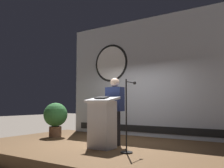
{
  "coord_description": "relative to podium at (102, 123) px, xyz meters",
  "views": [
    {
      "loc": [
        3.24,
        -4.87,
        1.26
      ],
      "look_at": [
        0.17,
        -0.08,
        1.73
      ],
      "focal_mm": 38.93,
      "sensor_mm": 36.0,
      "label": 1
    }
  ],
  "objects": [
    {
      "name": "banner_display",
      "position": [
        -0.2,
        2.33,
        1.24
      ],
      "size": [
        5.15,
        0.12,
        3.59
      ],
      "color": "#B2B7C1",
      "rests_on": "stage_platform"
    },
    {
      "name": "microphone_stand",
      "position": [
        0.69,
        -0.1,
        -0.04
      ],
      "size": [
        0.24,
        0.52,
        1.46
      ],
      "color": "black",
      "rests_on": "stage_platform"
    },
    {
      "name": "ground_plane",
      "position": [
        -0.17,
        0.48,
        -0.86
      ],
      "size": [
        40.0,
        40.0,
        0.0
      ],
      "primitive_type": "plane",
      "color": "#6B6056"
    },
    {
      "name": "podium",
      "position": [
        0.0,
        0.0,
        0.0
      ],
      "size": [
        0.64,
        0.5,
        1.13
      ],
      "color": "silver",
      "rests_on": "stage_platform"
    },
    {
      "name": "potted_plant",
      "position": [
        -2.22,
        0.78,
        0.04
      ],
      "size": [
        0.7,
        0.7,
        1.0
      ],
      "color": "brown",
      "rests_on": "stage_platform"
    },
    {
      "name": "speaker_person",
      "position": [
        0.03,
        0.48,
        0.25
      ],
      "size": [
        0.4,
        0.26,
        1.58
      ],
      "color": "black",
      "rests_on": "stage_platform"
    },
    {
      "name": "stage_platform",
      "position": [
        -0.17,
        0.48,
        -0.71
      ],
      "size": [
        6.4,
        4.0,
        0.3
      ],
      "primitive_type": "cube",
      "color": "brown",
      "rests_on": "ground"
    }
  ]
}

